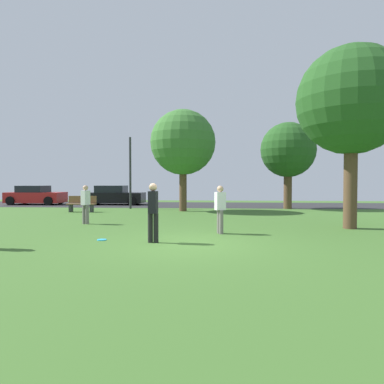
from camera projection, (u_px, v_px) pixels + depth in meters
The scene contains 13 objects.
ground_plane at pixel (186, 244), 9.58m from camera, with size 44.00×44.00×0.00m, color #3D6628.
road_strip at pixel (206, 205), 25.53m from camera, with size 44.00×6.40×0.01m, color #28282B.
oak_tree_right at pixel (183, 143), 20.14m from camera, with size 3.75×3.75×5.85m.
birch_tree_lone at pixel (288, 150), 21.89m from camera, with size 3.43×3.43×5.42m.
oak_tree_left at pixel (352, 101), 12.60m from camera, with size 3.90×3.90×6.60m.
person_catcher at pixel (220, 207), 11.47m from camera, with size 0.38×0.34×1.58m.
person_bystander at pixel (86, 203), 14.08m from camera, with size 0.32×0.38×1.56m.
person_walking at pixel (153, 210), 9.78m from camera, with size 0.30×0.33×1.67m.
frisbee_disc at pixel (102, 240), 10.20m from camera, with size 0.27×0.27×0.03m, color #2DB2E0.
parked_car_red at pixel (36, 196), 26.07m from camera, with size 4.06×2.12×1.40m.
parked_car_black at pixel (114, 196), 25.94m from camera, with size 4.38×2.05×1.41m.
park_bench at pixel (82, 204), 19.68m from camera, with size 1.60×0.45×0.90m.
street_lamp_post at pixel (130, 173), 22.01m from camera, with size 0.14×0.14×4.50m, color #2D2D33.
Camera 1 is at (0.87, -9.50, 1.71)m, focal length 32.75 mm.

